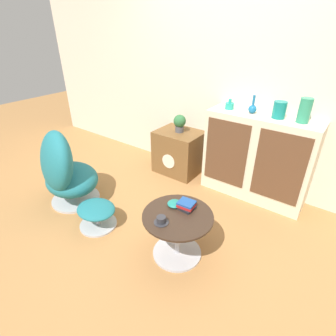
{
  "coord_description": "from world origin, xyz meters",
  "views": [
    {
      "loc": [
        1.31,
        -1.46,
        1.81
      ],
      "look_at": [
        -0.04,
        0.36,
        0.55
      ],
      "focal_mm": 28.0,
      "sensor_mm": 36.0,
      "label": 1
    }
  ],
  "objects_px": {
    "coffee_table": "(177,231)",
    "vase_inner_left": "(253,108)",
    "tv_console": "(179,152)",
    "vase_leftmost": "(230,106)",
    "bowl": "(175,204)",
    "ottoman": "(97,212)",
    "book_stack": "(186,205)",
    "potted_plant": "(180,122)",
    "sideboard": "(256,158)",
    "vase_rightmost": "(305,111)",
    "egg_chair": "(65,171)",
    "teacup": "(161,220)",
    "vase_inner_right": "(279,110)"
  },
  "relations": [
    {
      "from": "coffee_table",
      "to": "teacup",
      "type": "distance_m",
      "value": 0.25
    },
    {
      "from": "vase_inner_left",
      "to": "book_stack",
      "type": "xyz_separation_m",
      "value": [
        -0.04,
        -1.18,
        -0.56
      ]
    },
    {
      "from": "sideboard",
      "to": "coffee_table",
      "type": "height_order",
      "value": "sideboard"
    },
    {
      "from": "sideboard",
      "to": "vase_inner_right",
      "type": "distance_m",
      "value": 0.58
    },
    {
      "from": "egg_chair",
      "to": "vase_rightmost",
      "type": "relative_size",
      "value": 3.81
    },
    {
      "from": "vase_rightmost",
      "to": "book_stack",
      "type": "height_order",
      "value": "vase_rightmost"
    },
    {
      "from": "sideboard",
      "to": "vase_leftmost",
      "type": "xyz_separation_m",
      "value": [
        -0.39,
        0.0,
        0.52
      ]
    },
    {
      "from": "ottoman",
      "to": "potted_plant",
      "type": "height_order",
      "value": "potted_plant"
    },
    {
      "from": "book_stack",
      "to": "bowl",
      "type": "distance_m",
      "value": 0.11
    },
    {
      "from": "tv_console",
      "to": "teacup",
      "type": "height_order",
      "value": "tv_console"
    },
    {
      "from": "vase_leftmost",
      "to": "vase_rightmost",
      "type": "bearing_deg",
      "value": 0.0
    },
    {
      "from": "ottoman",
      "to": "book_stack",
      "type": "xyz_separation_m",
      "value": [
        0.86,
        0.29,
        0.3
      ]
    },
    {
      "from": "vase_leftmost",
      "to": "potted_plant",
      "type": "bearing_deg",
      "value": -175.75
    },
    {
      "from": "vase_rightmost",
      "to": "bowl",
      "type": "height_order",
      "value": "vase_rightmost"
    },
    {
      "from": "coffee_table",
      "to": "vase_leftmost",
      "type": "bearing_deg",
      "value": 99.42
    },
    {
      "from": "vase_rightmost",
      "to": "bowl",
      "type": "distance_m",
      "value": 1.5
    },
    {
      "from": "teacup",
      "to": "book_stack",
      "type": "bearing_deg",
      "value": 77.86
    },
    {
      "from": "ottoman",
      "to": "egg_chair",
      "type": "bearing_deg",
      "value": 171.85
    },
    {
      "from": "ottoman",
      "to": "vase_leftmost",
      "type": "bearing_deg",
      "value": 66.34
    },
    {
      "from": "vase_inner_right",
      "to": "book_stack",
      "type": "xyz_separation_m",
      "value": [
        -0.31,
        -1.18,
        -0.59
      ]
    },
    {
      "from": "vase_leftmost",
      "to": "bowl",
      "type": "distance_m",
      "value": 1.33
    },
    {
      "from": "coffee_table",
      "to": "vase_inner_left",
      "type": "distance_m",
      "value": 1.5
    },
    {
      "from": "vase_rightmost",
      "to": "potted_plant",
      "type": "bearing_deg",
      "value": -178.07
    },
    {
      "from": "tv_console",
      "to": "potted_plant",
      "type": "relative_size",
      "value": 2.59
    },
    {
      "from": "ottoman",
      "to": "tv_console",
      "type": "bearing_deg",
      "value": 89.42
    },
    {
      "from": "vase_leftmost",
      "to": "vase_inner_right",
      "type": "xyz_separation_m",
      "value": [
        0.53,
        0.0,
        0.04
      ]
    },
    {
      "from": "vase_inner_left",
      "to": "sideboard",
      "type": "bearing_deg",
      "value": -1.66
    },
    {
      "from": "ottoman",
      "to": "vase_inner_left",
      "type": "height_order",
      "value": "vase_inner_left"
    },
    {
      "from": "coffee_table",
      "to": "vase_inner_left",
      "type": "height_order",
      "value": "vase_inner_left"
    },
    {
      "from": "tv_console",
      "to": "ottoman",
      "type": "bearing_deg",
      "value": -90.58
    },
    {
      "from": "coffee_table",
      "to": "vase_rightmost",
      "type": "bearing_deg",
      "value": 67.53
    },
    {
      "from": "vase_rightmost",
      "to": "potted_plant",
      "type": "xyz_separation_m",
      "value": [
        -1.38,
        -0.05,
        -0.39
      ]
    },
    {
      "from": "vase_leftmost",
      "to": "potted_plant",
      "type": "distance_m",
      "value": 0.7
    },
    {
      "from": "book_stack",
      "to": "bowl",
      "type": "xyz_separation_m",
      "value": [
        -0.1,
        -0.03,
        -0.01
      ]
    },
    {
      "from": "sideboard",
      "to": "vase_leftmost",
      "type": "relative_size",
      "value": 10.19
    },
    {
      "from": "potted_plant",
      "to": "egg_chair",
      "type": "bearing_deg",
      "value": -113.83
    },
    {
      "from": "sideboard",
      "to": "potted_plant",
      "type": "xyz_separation_m",
      "value": [
        -1.02,
        -0.04,
        0.21
      ]
    },
    {
      "from": "vase_inner_right",
      "to": "potted_plant",
      "type": "relative_size",
      "value": 0.74
    },
    {
      "from": "vase_inner_right",
      "to": "teacup",
      "type": "distance_m",
      "value": 1.61
    },
    {
      "from": "teacup",
      "to": "vase_inner_left",
      "type": "bearing_deg",
      "value": 86.2
    },
    {
      "from": "tv_console",
      "to": "vase_inner_left",
      "type": "distance_m",
      "value": 1.15
    },
    {
      "from": "egg_chair",
      "to": "vase_inner_left",
      "type": "bearing_deg",
      "value": 43.19
    },
    {
      "from": "tv_console",
      "to": "ottoman",
      "type": "distance_m",
      "value": 1.42
    },
    {
      "from": "coffee_table",
      "to": "book_stack",
      "type": "xyz_separation_m",
      "value": [
        0.01,
        0.12,
        0.2
      ]
    },
    {
      "from": "sideboard",
      "to": "potted_plant",
      "type": "height_order",
      "value": "sideboard"
    },
    {
      "from": "coffee_table",
      "to": "teacup",
      "type": "height_order",
      "value": "teacup"
    },
    {
      "from": "sideboard",
      "to": "bowl",
      "type": "relative_size",
      "value": 9.22
    },
    {
      "from": "vase_leftmost",
      "to": "potted_plant",
      "type": "height_order",
      "value": "vase_leftmost"
    },
    {
      "from": "vase_leftmost",
      "to": "vase_rightmost",
      "type": "height_order",
      "value": "vase_rightmost"
    },
    {
      "from": "vase_leftmost",
      "to": "vase_inner_left",
      "type": "relative_size",
      "value": 0.6
    }
  ]
}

